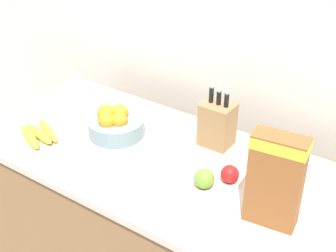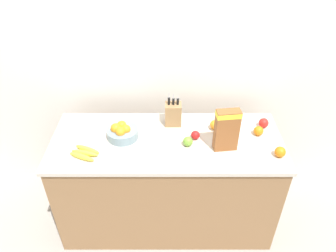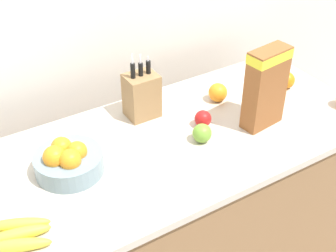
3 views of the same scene
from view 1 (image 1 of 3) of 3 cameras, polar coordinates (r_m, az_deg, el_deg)
wall_back at (r=2.00m, az=10.47°, el=13.31°), size 9.00×0.06×2.60m
counter at (r=2.03m, az=1.04°, el=-14.75°), size 1.69×0.69×0.87m
knife_block at (r=1.82m, az=6.01°, el=0.26°), size 0.12×0.10×0.28m
cereal_box at (r=1.43m, az=12.98°, el=-6.09°), size 0.17×0.10×0.31m
fruit_bowl at (r=1.91m, az=-6.46°, el=0.27°), size 0.23×0.23×0.12m
banana_bunch at (r=1.96m, az=-15.47°, el=-0.91°), size 0.22×0.19×0.04m
apple_by_knife_block at (r=1.62m, az=4.42°, el=-6.43°), size 0.07×0.07×0.07m
apple_leftmost at (r=1.65m, az=7.55°, el=-5.83°), size 0.07×0.07×0.07m
orange_mid_left at (r=1.69m, az=14.10°, el=-5.40°), size 0.08×0.08×0.08m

